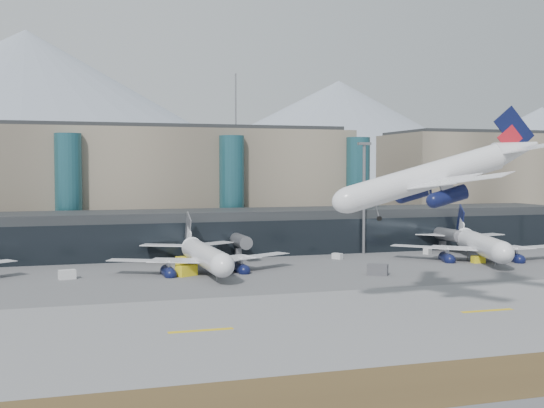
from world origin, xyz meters
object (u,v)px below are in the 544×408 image
(jet_parked_right, at_px, (477,237))
(veh_g, at_px, (337,256))
(veh_d, at_px, (428,251))
(veh_e, at_px, (478,259))
(lightmast_mid, at_px, (364,191))
(veh_b, at_px, (182,261))
(jet_parked_mid, at_px, (201,247))
(hero_jet, at_px, (445,167))
(veh_c, at_px, (378,270))
(veh_h, at_px, (186,270))
(veh_a, at_px, (67,274))

(jet_parked_right, height_order, veh_g, jet_parked_right)
(veh_d, bearing_deg, veh_e, -120.54)
(jet_parked_right, relative_size, veh_d, 16.39)
(lightmast_mid, distance_m, veh_b, 45.73)
(jet_parked_right, bearing_deg, veh_b, 99.43)
(veh_b, height_order, veh_g, veh_b)
(jet_parked_right, xyz_separation_m, veh_b, (-62.81, 9.07, -3.93))
(lightmast_mid, height_order, jet_parked_right, lightmast_mid)
(veh_e, distance_m, veh_g, 29.37)
(veh_b, bearing_deg, veh_d, -98.35)
(jet_parked_mid, xyz_separation_m, veh_b, (-2.30, 9.07, -3.71))
(hero_jet, distance_m, veh_d, 65.24)
(jet_parked_mid, height_order, veh_c, jet_parked_mid)
(veh_c, xyz_separation_m, veh_h, (-33.85, 9.30, 0.00))
(lightmast_mid, bearing_deg, veh_h, -155.21)
(veh_e, bearing_deg, hero_jet, -127.54)
(lightmast_mid, bearing_deg, hero_jet, -104.12)
(veh_c, relative_size, veh_h, 0.99)
(veh_c, relative_size, veh_g, 1.73)
(hero_jet, bearing_deg, veh_b, 124.85)
(veh_b, distance_m, veh_g, 33.85)
(hero_jet, relative_size, veh_a, 11.06)
(jet_parked_right, height_order, veh_a, jet_parked_right)
(veh_e, bearing_deg, jet_parked_right, 61.42)
(veh_h, bearing_deg, lightmast_mid, -5.40)
(veh_d, height_order, veh_e, veh_e)
(jet_parked_mid, xyz_separation_m, veh_g, (31.54, 8.55, -3.90))
(veh_a, bearing_deg, veh_g, 0.30)
(veh_d, height_order, veh_h, veh_h)
(hero_jet, distance_m, veh_b, 63.36)
(lightmast_mid, xyz_separation_m, veh_a, (-65.52, -18.03, -13.60))
(lightmast_mid, relative_size, jet_parked_mid, 0.69)
(veh_a, bearing_deg, jet_parked_right, -9.16)
(jet_parked_mid, relative_size, jet_parked_right, 0.95)
(veh_a, relative_size, veh_g, 1.35)
(jet_parked_right, distance_m, veh_g, 30.49)
(hero_jet, bearing_deg, veh_h, 134.05)
(veh_a, bearing_deg, veh_d, -1.33)
(jet_parked_mid, bearing_deg, veh_a, 94.52)
(veh_d, bearing_deg, hero_jet, -156.85)
(veh_e, height_order, veh_h, veh_h)
(veh_a, height_order, veh_g, veh_a)
(lightmast_mid, distance_m, veh_e, 30.02)
(jet_parked_mid, height_order, jet_parked_right, jet_parked_right)
(jet_parked_mid, height_order, veh_g, jet_parked_mid)
(veh_g, bearing_deg, veh_b, -124.72)
(hero_jet, xyz_separation_m, veh_g, (5.73, 52.99, -19.20))
(veh_c, bearing_deg, lightmast_mid, 103.39)
(veh_g, bearing_deg, veh_c, -37.38)
(hero_jet, distance_m, veh_h, 52.64)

